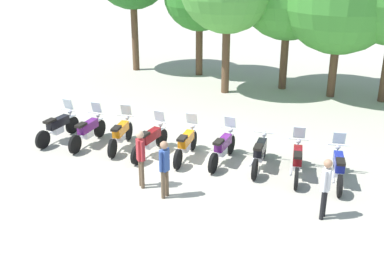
{
  "coord_description": "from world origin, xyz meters",
  "views": [
    {
      "loc": [
        6.22,
        -12.66,
        6.64
      ],
      "look_at": [
        0.0,
        0.5,
        0.9
      ],
      "focal_mm": 44.57,
      "sensor_mm": 36.0,
      "label": 1
    }
  ],
  "objects_px": {
    "motorcycle_0": "(58,126)",
    "motorcycle_6": "(260,153)",
    "person_0": "(326,184)",
    "person_1": "(141,154)",
    "motorcycle_3": "(150,140)",
    "motorcycle_8": "(338,167)",
    "motorcycle_4": "(186,143)",
    "person_2": "(164,165)",
    "motorcycle_2": "(121,134)",
    "motorcycle_1": "(88,130)",
    "motorcycle_7": "(297,160)",
    "motorcycle_5": "(223,147)"
  },
  "relations": [
    {
      "from": "person_0",
      "to": "person_2",
      "type": "height_order",
      "value": "person_2"
    },
    {
      "from": "motorcycle_0",
      "to": "motorcycle_8",
      "type": "height_order",
      "value": "same"
    },
    {
      "from": "motorcycle_2",
      "to": "motorcycle_3",
      "type": "relative_size",
      "value": 0.98
    },
    {
      "from": "person_0",
      "to": "person_1",
      "type": "xyz_separation_m",
      "value": [
        -5.04,
        -0.55,
        0.07
      ]
    },
    {
      "from": "person_2",
      "to": "motorcycle_3",
      "type": "bearing_deg",
      "value": 137.81
    },
    {
      "from": "motorcycle_3",
      "to": "motorcycle_5",
      "type": "bearing_deg",
      "value": -77.23
    },
    {
      "from": "motorcycle_8",
      "to": "person_0",
      "type": "distance_m",
      "value": 2.16
    },
    {
      "from": "motorcycle_0",
      "to": "motorcycle_6",
      "type": "relative_size",
      "value": 1.0
    },
    {
      "from": "person_1",
      "to": "person_0",
      "type": "bearing_deg",
      "value": -42.41
    },
    {
      "from": "motorcycle_0",
      "to": "motorcycle_3",
      "type": "relative_size",
      "value": 1.0
    },
    {
      "from": "motorcycle_2",
      "to": "motorcycle_8",
      "type": "height_order",
      "value": "same"
    },
    {
      "from": "motorcycle_1",
      "to": "person_0",
      "type": "xyz_separation_m",
      "value": [
        8.31,
        -1.32,
        0.44
      ]
    },
    {
      "from": "motorcycle_0",
      "to": "motorcycle_6",
      "type": "height_order",
      "value": "motorcycle_0"
    },
    {
      "from": "person_1",
      "to": "person_2",
      "type": "distance_m",
      "value": 0.92
    },
    {
      "from": "motorcycle_6",
      "to": "motorcycle_5",
      "type": "bearing_deg",
      "value": 87.97
    },
    {
      "from": "person_2",
      "to": "motorcycle_8",
      "type": "bearing_deg",
      "value": 44.78
    },
    {
      "from": "person_0",
      "to": "motorcycle_3",
      "type": "bearing_deg",
      "value": -9.78
    },
    {
      "from": "motorcycle_1",
      "to": "motorcycle_6",
      "type": "height_order",
      "value": "motorcycle_1"
    },
    {
      "from": "motorcycle_7",
      "to": "motorcycle_8",
      "type": "height_order",
      "value": "same"
    },
    {
      "from": "motorcycle_3",
      "to": "person_0",
      "type": "height_order",
      "value": "person_0"
    },
    {
      "from": "motorcycle_0",
      "to": "motorcycle_2",
      "type": "bearing_deg",
      "value": -80.1
    },
    {
      "from": "person_0",
      "to": "person_1",
      "type": "bearing_deg",
      "value": 10.63
    },
    {
      "from": "motorcycle_2",
      "to": "person_0",
      "type": "xyz_separation_m",
      "value": [
        7.13,
        -1.56,
        0.44
      ]
    },
    {
      "from": "motorcycle_0",
      "to": "person_2",
      "type": "distance_m",
      "value": 5.71
    },
    {
      "from": "motorcycle_1",
      "to": "motorcycle_2",
      "type": "distance_m",
      "value": 1.21
    },
    {
      "from": "motorcycle_5",
      "to": "person_2",
      "type": "relative_size",
      "value": 1.31
    },
    {
      "from": "motorcycle_3",
      "to": "person_2",
      "type": "height_order",
      "value": "person_2"
    },
    {
      "from": "motorcycle_5",
      "to": "person_0",
      "type": "bearing_deg",
      "value": -120.24
    },
    {
      "from": "motorcycle_3",
      "to": "person_2",
      "type": "xyz_separation_m",
      "value": [
        1.77,
        -2.28,
        0.46
      ]
    },
    {
      "from": "motorcycle_1",
      "to": "motorcycle_8",
      "type": "height_order",
      "value": "same"
    },
    {
      "from": "motorcycle_3",
      "to": "motorcycle_8",
      "type": "distance_m",
      "value": 5.97
    },
    {
      "from": "motorcycle_8",
      "to": "person_1",
      "type": "relative_size",
      "value": 1.23
    },
    {
      "from": "motorcycle_2",
      "to": "person_2",
      "type": "xyz_separation_m",
      "value": [
        2.97,
        -2.35,
        0.46
      ]
    },
    {
      "from": "motorcycle_1",
      "to": "motorcycle_5",
      "type": "distance_m",
      "value": 4.8
    },
    {
      "from": "motorcycle_4",
      "to": "person_2",
      "type": "relative_size",
      "value": 1.3
    },
    {
      "from": "motorcycle_2",
      "to": "motorcycle_8",
      "type": "distance_m",
      "value": 7.15
    },
    {
      "from": "motorcycle_1",
      "to": "motorcycle_5",
      "type": "bearing_deg",
      "value": -86.05
    },
    {
      "from": "motorcycle_7",
      "to": "person_0",
      "type": "height_order",
      "value": "person_0"
    },
    {
      "from": "motorcycle_4",
      "to": "motorcycle_7",
      "type": "bearing_deg",
      "value": -93.03
    },
    {
      "from": "motorcycle_0",
      "to": "motorcycle_1",
      "type": "distance_m",
      "value": 1.19
    },
    {
      "from": "motorcycle_7",
      "to": "motorcycle_8",
      "type": "bearing_deg",
      "value": -99.26
    },
    {
      "from": "motorcycle_5",
      "to": "person_1",
      "type": "distance_m",
      "value": 2.98
    },
    {
      "from": "motorcycle_5",
      "to": "motorcycle_7",
      "type": "distance_m",
      "value": 2.37
    },
    {
      "from": "motorcycle_3",
      "to": "person_2",
      "type": "relative_size",
      "value": 1.31
    },
    {
      "from": "motorcycle_3",
      "to": "motorcycle_5",
      "type": "relative_size",
      "value": 1.0
    },
    {
      "from": "motorcycle_4",
      "to": "motorcycle_7",
      "type": "xyz_separation_m",
      "value": [
        3.56,
        0.29,
        0.0
      ]
    },
    {
      "from": "motorcycle_8",
      "to": "motorcycle_0",
      "type": "bearing_deg",
      "value": 82.18
    },
    {
      "from": "motorcycle_6",
      "to": "person_2",
      "type": "relative_size",
      "value": 1.3
    },
    {
      "from": "motorcycle_7",
      "to": "person_2",
      "type": "distance_m",
      "value": 4.13
    },
    {
      "from": "motorcycle_1",
      "to": "person_2",
      "type": "distance_m",
      "value": 4.68
    }
  ]
}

